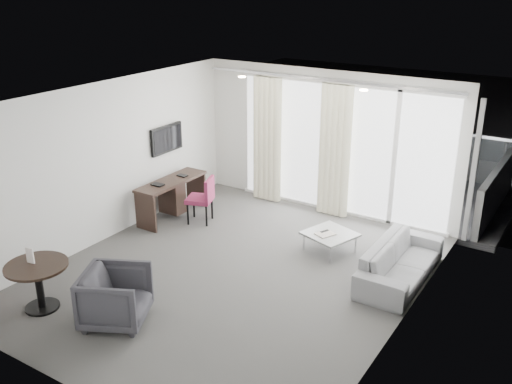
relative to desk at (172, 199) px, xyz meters
The scene contains 27 objects.
floor 2.46m from the desk, 28.28° to the right, with size 5.00×6.00×0.00m, color #4B4A47.
ceiling 3.32m from the desk, 28.28° to the right, with size 5.00×6.00×0.00m, color white.
wall_left 1.54m from the desk, 107.11° to the right, with size 0.00×6.00×2.60m, color silver.
wall_right 4.88m from the desk, 13.95° to the right, with size 0.00×6.00×2.60m, color silver.
wall_front 4.77m from the desk, 62.69° to the right, with size 5.00×0.00×2.60m, color silver.
window_panel 3.17m from the desk, 36.83° to the left, with size 4.00×0.02×2.38m, color white, non-canonical shape.
window_frame 3.16m from the desk, 36.61° to the left, with size 4.10×0.06×2.44m, color white, non-canonical shape.
curtain_left 2.12m from the desk, 59.16° to the left, with size 0.60×0.20×2.38m, color beige, non-canonical shape.
curtain_right 3.04m from the desk, 34.83° to the left, with size 0.60×0.20×2.38m, color beige, non-canonical shape.
curtain_track 3.43m from the desk, 37.84° to the left, with size 4.80×0.04×0.04m, color #B2B2B7, non-canonical shape.
downlight_a 2.60m from the desk, 19.72° to the left, with size 0.12×0.12×0.02m, color #FFE0B2.
downlight_b 4.05m from the desk, ahead, with size 0.12×0.12×0.02m, color #FFE0B2.
desk is the anchor object (origin of this frame).
tv 1.09m from the desk, 136.32° to the left, with size 0.05×0.80×0.50m, color black, non-canonical shape.
desk_chair 0.57m from the desk, ahead, with size 0.46×0.43×0.84m, color #862448, non-canonical shape.
round_table 3.32m from the desk, 81.18° to the right, with size 0.81×0.81×0.65m, color black, non-canonical shape.
menu_card 3.33m from the desk, 82.81° to the right, with size 0.12×0.02×0.22m, color white, non-canonical shape.
tub_armchair 3.37m from the desk, 61.92° to the right, with size 0.77×0.79×0.72m, color #313036.
coffee_table 3.03m from the desk, ahead, with size 0.70×0.70×0.32m, color gray, non-canonical shape.
remote 2.94m from the desk, ahead, with size 0.05×0.15×0.02m, color black, non-canonical shape.
magazine 2.98m from the desk, ahead, with size 0.24×0.30×0.02m, color gray, non-canonical shape.
sofa 4.26m from the desk, ahead, with size 1.88×0.74×0.55m, color gray.
terrace_slab 4.16m from the desk, 53.85° to the left, with size 5.60×3.00×0.12m, color #4D4D50.
rattan_chair_a 4.41m from the desk, 42.29° to the left, with size 0.61×0.61×0.89m, color brown, non-canonical shape.
rattan_chair_b 5.19m from the desk, 41.87° to the left, with size 0.52×0.52×0.77m, color brown, non-canonical shape.
rattan_table 5.13m from the desk, 41.43° to the left, with size 0.52×0.52×0.52m, color brown, non-canonical shape.
balustrade 5.39m from the desk, 62.99° to the left, with size 5.50×0.06×1.05m, color #B2B2B7, non-canonical shape.
Camera 1 is at (4.25, -6.12, 4.16)m, focal length 40.00 mm.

